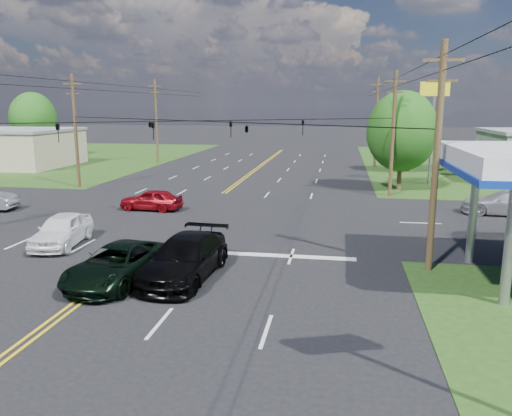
% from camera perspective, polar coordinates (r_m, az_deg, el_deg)
% --- Properties ---
extents(ground, '(280.00, 280.00, 0.00)m').
position_cam_1_polar(ground, '(32.46, -6.94, -0.79)').
color(ground, black).
rests_on(ground, ground).
extents(grass_nw, '(46.00, 48.00, 0.03)m').
position_cam_1_polar(grass_nw, '(76.70, -25.69, 5.33)').
color(grass_nw, '#224215').
rests_on(grass_nw, ground).
extents(stop_bar, '(10.00, 0.50, 0.02)m').
position_cam_1_polar(stop_bar, '(23.78, -0.78, -5.34)').
color(stop_bar, silver).
rests_on(stop_bar, ground).
extents(retail_nw, '(16.00, 11.00, 4.00)m').
position_cam_1_polar(retail_nw, '(65.54, -27.24, 6.06)').
color(retail_nw, tan).
rests_on(retail_nw, ground).
extents(pole_se, '(1.60, 0.28, 9.50)m').
position_cam_1_polar(pole_se, '(21.82, 19.93, 5.61)').
color(pole_se, '#48371E').
rests_on(pole_se, ground).
extents(pole_nw, '(1.60, 0.28, 9.50)m').
position_cam_1_polar(pole_nw, '(45.19, -19.93, 8.40)').
color(pole_nw, '#48371E').
rests_on(pole_nw, ground).
extents(pole_ne, '(1.60, 0.28, 9.50)m').
position_cam_1_polar(pole_ne, '(39.61, 15.38, 8.31)').
color(pole_ne, '#48371E').
rests_on(pole_ne, ground).
extents(pole_left_far, '(1.60, 0.28, 10.00)m').
position_cam_1_polar(pole_left_far, '(62.44, -11.32, 9.81)').
color(pole_left_far, '#48371E').
rests_on(pole_left_far, ground).
extents(pole_right_far, '(1.60, 0.28, 10.00)m').
position_cam_1_polar(pole_right_far, '(58.53, 13.59, 9.61)').
color(pole_right_far, '#48371E').
rests_on(pole_right_far, ground).
extents(span_wire_signals, '(26.00, 18.00, 1.13)m').
position_cam_1_polar(span_wire_signals, '(31.72, -7.20, 9.85)').
color(span_wire_signals, black).
rests_on(span_wire_signals, ground).
extents(power_lines, '(26.04, 100.00, 0.64)m').
position_cam_1_polar(power_lines, '(29.84, -8.47, 14.71)').
color(power_lines, black).
rests_on(power_lines, ground).
extents(tree_right_a, '(5.70, 5.70, 8.18)m').
position_cam_1_polar(tree_right_a, '(42.70, 16.34, 8.41)').
color(tree_right_a, '#48371E').
rests_on(tree_right_a, ground).
extents(tree_right_b, '(4.94, 4.94, 7.09)m').
position_cam_1_polar(tree_right_b, '(54.94, 17.50, 8.29)').
color(tree_right_b, '#48371E').
rests_on(tree_right_b, ground).
extents(tree_far_l, '(6.08, 6.08, 8.72)m').
position_cam_1_polar(tree_far_l, '(74.72, -24.13, 9.33)').
color(tree_far_l, '#48371E').
rests_on(tree_far_l, ground).
extents(pickup_dkgreen, '(3.13, 5.66, 1.50)m').
position_cam_1_polar(pickup_dkgreen, '(20.73, -15.52, -6.20)').
color(pickup_dkgreen, black).
rests_on(pickup_dkgreen, ground).
extents(suv_black, '(2.78, 6.01, 1.70)m').
position_cam_1_polar(suv_black, '(20.63, -8.11, -5.67)').
color(suv_black, black).
rests_on(suv_black, ground).
extents(pickup_white, '(2.53, 4.93, 1.61)m').
position_cam_1_polar(pickup_white, '(26.94, -21.30, -2.34)').
color(pickup_white, white).
rests_on(pickup_white, ground).
extents(sedan_red, '(4.26, 1.90, 1.42)m').
position_cam_1_polar(sedan_red, '(34.33, -11.89, 0.94)').
color(sedan_red, maroon).
rests_on(sedan_red, ground).
extents(sedan_far, '(5.67, 2.82, 1.58)m').
position_cam_1_polar(sedan_far, '(35.96, 26.71, 0.54)').
color(sedan_far, silver).
rests_on(sedan_far, ground).
extents(polesign_ne, '(2.47, 0.43, 8.95)m').
position_cam_1_polar(polesign_ne, '(46.93, 19.66, 11.18)').
color(polesign_ne, '#A5A5AA').
rests_on(polesign_ne, ground).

